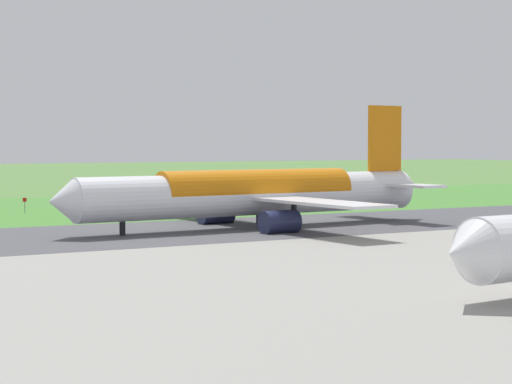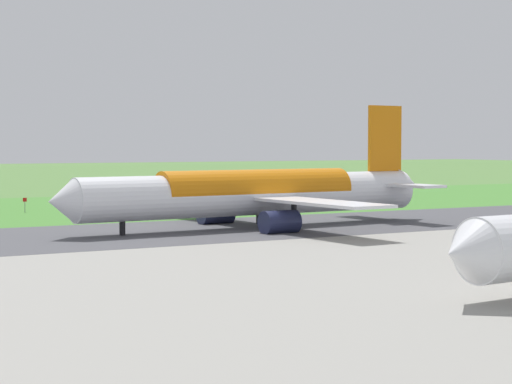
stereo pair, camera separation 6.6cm
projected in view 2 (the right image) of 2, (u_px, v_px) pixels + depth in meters
ground_plane at (199, 231)px, 109.03m from camera, size 800.00×800.00×0.00m
runway_asphalt at (199, 230)px, 109.03m from camera, size 600.00×28.68×0.06m
apron_concrete at (486, 285)px, 66.49m from camera, size 440.00×110.00×0.05m
grass_verge_foreground at (95, 211)px, 141.98m from camera, size 600.00×80.00×0.04m
airliner_main at (259, 193)px, 112.90m from camera, size 54.13×44.28×15.88m
no_stopping_sign at (25, 204)px, 138.31m from camera, size 0.60×0.10×2.26m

